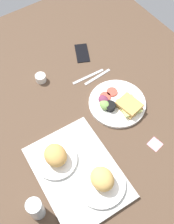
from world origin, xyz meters
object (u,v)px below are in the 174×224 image
object	(u,v)px
bread_plate_near	(101,181)
bread_plate_far	(56,157)
sticky_note	(155,144)
drinking_glass	(36,209)
espresso_cup	(41,78)
serving_tray	(78,172)
cell_phone	(82,53)
knife	(88,76)
fork	(97,77)
plate_with_salad	(117,103)

from	to	relation	value
bread_plate_near	bread_plate_far	world-z (taller)	same
bread_plate_near	sticky_note	distance (cm)	32.24
drinking_glass	espresso_cup	world-z (taller)	drinking_glass
serving_tray	cell_phone	distance (cm)	71.73
espresso_cup	knife	distance (cm)	25.57
espresso_cup	serving_tray	bearing A→B (deg)	167.46
drinking_glass	fork	xyz separation A→B (cm)	(43.91, -60.76, -6.02)
fork	sticky_note	distance (cm)	47.84
plate_with_salad	espresso_cup	xyz separation A→B (cm)	(35.86, 23.99, 0.31)
drinking_glass	sticky_note	bearing A→B (deg)	-93.77
serving_tray	espresso_cup	distance (cm)	55.70
bread_plate_far	knife	world-z (taller)	bread_plate_far
bread_plate_near	plate_with_salad	xyz separation A→B (cm)	(28.34, -30.67, -3.01)
fork	cell_phone	world-z (taller)	cell_phone
cell_phone	espresso_cup	bearing A→B (deg)	123.80
plate_with_salad	cell_phone	distance (cm)	40.43
bread_plate_far	fork	world-z (taller)	bread_plate_far
fork	knife	world-z (taller)	same
bread_plate_near	sticky_note	size ratio (longest dim) A/B	3.75
espresso_cup	cell_phone	size ratio (longest dim) A/B	0.39
bread_plate_far	espresso_cup	size ratio (longest dim) A/B	3.40
serving_tray	drinking_glass	world-z (taller)	drinking_glass
drinking_glass	bread_plate_near	bearing A→B (deg)	-100.43
bread_plate_near	knife	bearing A→B (deg)	-29.22
bread_plate_far	drinking_glass	bearing A→B (deg)	130.10
plate_with_salad	knife	bearing A→B (deg)	3.84
knife	serving_tray	bearing A→B (deg)	54.03
espresso_cup	knife	size ratio (longest dim) A/B	0.29
knife	cell_phone	distance (cm)	17.80
serving_tray	espresso_cup	xyz separation A→B (cm)	(54.36, -12.09, 1.20)
plate_with_salad	drinking_glass	size ratio (longest dim) A/B	2.30
sticky_note	drinking_glass	bearing A→B (deg)	86.23
bread_plate_near	sticky_note	bearing A→B (deg)	-87.89
drinking_glass	cell_phone	xyz separation A→B (cm)	(63.30, -63.68, -5.87)
serving_tray	fork	world-z (taller)	serving_tray
serving_tray	bread_plate_near	size ratio (longest dim) A/B	2.14
espresso_cup	cell_phone	xyz separation A→B (cm)	(4.19, -29.33, -1.60)
fork	cell_phone	xyz separation A→B (cm)	(19.40, -2.93, 0.15)
bread_plate_near	sticky_note	xyz separation A→B (cm)	(1.17, -31.88, -4.64)
espresso_cup	sticky_note	distance (cm)	67.91
serving_tray	espresso_cup	size ratio (longest dim) A/B	8.04
plate_with_salad	drinking_glass	world-z (taller)	drinking_glass
bread_plate_near	fork	world-z (taller)	bread_plate_near
drinking_glass	plate_with_salad	bearing A→B (deg)	-68.28
serving_tray	sticky_note	size ratio (longest dim) A/B	8.04
knife	espresso_cup	bearing A→B (deg)	-25.25
plate_with_salad	knife	xyz separation A→B (cm)	(23.66, 1.59, -1.44)
bread_plate_far	drinking_glass	size ratio (longest dim) A/B	1.52
drinking_glass	sticky_note	distance (cm)	60.00
sticky_note	bread_plate_far	bearing A→B (deg)	66.17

